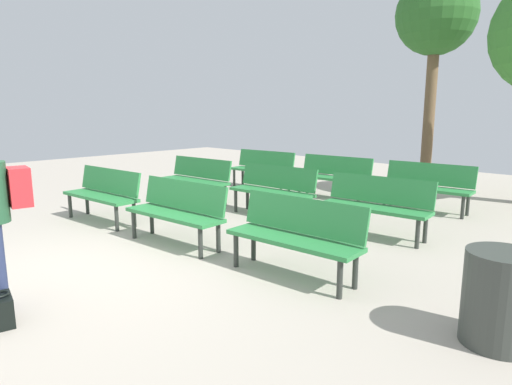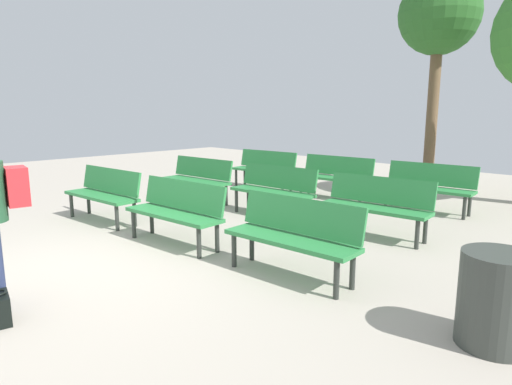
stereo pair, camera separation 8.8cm
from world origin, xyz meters
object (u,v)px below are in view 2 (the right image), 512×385
bench_r1_c2 (376,203)px  trash_bin (496,300)px  bench_r0_c1 (177,208)px  bench_r2_c2 (429,184)px  tree_1 (439,18)px  bench_r1_c0 (198,177)px  bench_r2_c1 (335,174)px  bench_r0_c0 (105,191)px  bench_r1_c1 (274,187)px  bench_r0_c2 (294,232)px  bench_r2_c0 (265,167)px

bench_r1_c2 → trash_bin: 3.09m
bench_r0_c1 → bench_r2_c2: size_ratio=1.00×
bench_r2_c2 → tree_1: bearing=109.1°
bench_r1_c0 → bench_r2_c1: (1.78, 2.23, 0.00)m
bench_r0_c0 → bench_r1_c1: bearing=47.4°
bench_r1_c0 → bench_r1_c1: 1.93m
bench_r0_c0 → tree_1: size_ratio=0.33×
bench_r0_c0 → bench_r2_c1: size_ratio=1.00×
bench_r1_c0 → bench_r2_c1: bearing=47.7°
tree_1 → trash_bin: size_ratio=6.42×
bench_r0_c2 → bench_r2_c1: 4.62m
bench_r1_c1 → bench_r2_c0: (-2.04, 1.90, 0.00)m
bench_r1_c0 → bench_r0_c0: bearing=-89.8°
bench_r0_c1 → bench_r2_c1: bearing=89.8°
bench_r0_c1 → bench_r2_c0: bearing=114.0°
bench_r2_c2 → bench_r1_c2: bearing=-90.7°
bench_r2_c0 → bench_r2_c2: same height
bench_r0_c2 → bench_r1_c1: same height
bench_r2_c1 → trash_bin: size_ratio=2.13×
bench_r0_c0 → bench_r1_c2: 4.40m
bench_r1_c2 → bench_r0_c1: bearing=-133.6°
bench_r0_c2 → bench_r1_c0: (-4.01, 1.81, 0.00)m
bench_r2_c0 → tree_1: size_ratio=0.33×
bench_r0_c2 → bench_r2_c2: size_ratio=1.00×
bench_r0_c2 → bench_r1_c1: (-2.08, 1.97, 0.00)m
bench_r2_c1 → bench_r2_c2: size_ratio=1.00×
bench_r2_c1 → tree_1: size_ratio=0.33×
trash_bin → bench_r0_c1: bearing=-177.8°
bench_r0_c0 → bench_r2_c1: bearing=64.9°
bench_r0_c2 → bench_r1_c2: size_ratio=0.99×
bench_r2_c0 → bench_r2_c2: bearing=-0.5°
bench_r2_c0 → trash_bin: bearing=-37.3°
bench_r0_c0 → bench_r0_c1: same height
bench_r2_c1 → bench_r2_c2: 1.94m
trash_bin → bench_r0_c0: bearing=-177.7°
bench_r2_c1 → bench_r1_c2: bearing=-48.4°
bench_r1_c1 → trash_bin: 4.65m
bench_r1_c2 → tree_1: size_ratio=0.33×
bench_r1_c2 → bench_r2_c2: 2.12m
bench_r2_c1 → tree_1: (0.73, 2.90, 3.41)m
bench_r2_c2 → bench_r1_c0: bearing=-152.0°
bench_r1_c2 → bench_r2_c0: 4.36m
bench_r2_c2 → tree_1: 4.55m
bench_r0_c1 → tree_1: bearing=82.4°
bench_r0_c1 → bench_r1_c0: 2.89m
bench_r2_c0 → bench_r2_c1: (1.89, 0.16, 0.00)m
bench_r1_c0 → bench_r1_c2: (3.86, 0.26, 0.00)m
bench_r1_c2 → bench_r1_c0: bearing=178.5°
bench_r0_c1 → bench_r2_c2: bearing=65.3°
bench_r1_c0 → bench_r1_c1: same height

